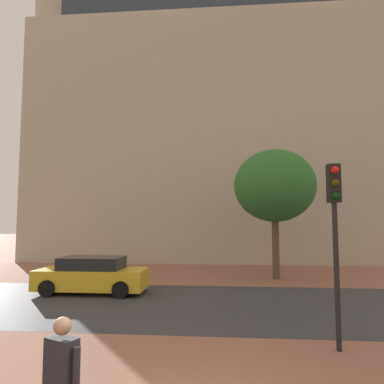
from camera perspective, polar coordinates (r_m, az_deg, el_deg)
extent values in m
plane|color=#93604C|center=(14.83, 1.69, -16.09)|extent=(120.00, 120.00, 0.00)
cube|color=#38383D|center=(12.86, 1.16, -17.86)|extent=(120.00, 6.89, 0.00)
cube|color=#B2A893|center=(31.19, 2.34, 6.63)|extent=(26.42, 13.72, 18.14)
cube|color=#2D3842|center=(34.71, 2.28, 23.49)|extent=(24.31, 12.63, 2.40)
cube|color=#B2A893|center=(32.95, -2.28, 16.12)|extent=(4.03, 4.03, 29.31)
cylinder|color=#B2A893|center=(29.55, -22.06, 11.89)|extent=(2.80, 2.80, 22.41)
cylinder|color=#B2A893|center=(28.46, 26.70, 12.64)|extent=(2.80, 2.80, 22.36)
cube|color=#232328|center=(5.02, -20.60, -24.81)|extent=(0.46, 0.36, 0.62)
cylinder|color=#232328|center=(4.86, -18.41, -26.21)|extent=(0.09, 0.09, 0.59)
cylinder|color=#232328|center=(5.23, -22.64, -24.50)|extent=(0.09, 0.09, 0.59)
cube|color=black|center=(5.08, -19.65, -24.37)|extent=(0.31, 0.24, 0.40)
sphere|color=#9E7556|center=(4.88, -20.44, -19.86)|extent=(0.22, 0.22, 0.22)
cube|color=gold|center=(15.16, -16.06, -13.48)|extent=(4.39, 1.72, 0.78)
cube|color=black|center=(15.08, -16.00, -11.09)|extent=(2.46, 1.51, 0.49)
cylinder|color=black|center=(15.58, -9.76, -14.28)|extent=(0.64, 0.22, 0.64)
cylinder|color=black|center=(13.95, -11.62, -15.39)|extent=(0.64, 0.22, 0.64)
cylinder|color=black|center=(16.53, -19.81, -13.51)|extent=(0.64, 0.22, 0.64)
cylinder|color=black|center=(15.01, -22.64, -14.36)|extent=(0.64, 0.22, 0.64)
cylinder|color=black|center=(8.83, 22.59, -12.50)|extent=(0.12, 0.12, 3.34)
cube|color=black|center=(8.79, 22.15, 1.33)|extent=(0.28, 0.24, 0.90)
sphere|color=red|center=(8.70, 22.34, 3.38)|extent=(0.18, 0.18, 0.18)
sphere|color=#3C3306|center=(8.66, 22.40, 1.42)|extent=(0.18, 0.18, 0.18)
sphere|color=#06330C|center=(8.64, 22.47, -0.56)|extent=(0.18, 0.18, 0.18)
cylinder|color=brown|center=(18.30, 13.54, -8.95)|extent=(0.35, 0.35, 3.07)
ellipsoid|color=#2D6B2D|center=(18.34, 13.35, 1.01)|extent=(4.12, 4.12, 3.71)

